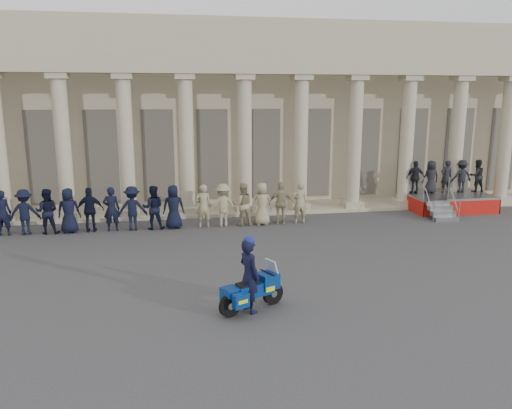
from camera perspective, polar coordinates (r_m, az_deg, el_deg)
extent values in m
plane|color=#39393B|center=(15.37, -1.74, -8.01)|extent=(90.00, 90.00, 0.00)
cube|color=tan|center=(29.37, -5.88, 10.52)|extent=(40.00, 10.00, 9.00)
cube|color=tan|center=(23.76, -4.65, -0.59)|extent=(40.00, 2.60, 0.15)
cube|color=tan|center=(22.43, -4.77, 15.92)|extent=(35.80, 1.00, 1.00)
cube|color=tan|center=(22.53, -4.82, 18.71)|extent=(35.80, 1.00, 1.20)
cube|color=tan|center=(23.94, -26.73, -1.22)|extent=(0.90, 0.90, 0.30)
cube|color=tan|center=(23.30, -20.62, -1.03)|extent=(0.90, 0.90, 0.30)
cylinder|color=tan|center=(22.85, -21.17, 6.19)|extent=(0.64, 0.64, 5.60)
cube|color=tan|center=(22.77, -21.74, 13.51)|extent=(0.85, 0.85, 0.24)
cube|color=tan|center=(22.93, -14.24, -0.82)|extent=(0.90, 0.90, 0.30)
cylinder|color=tan|center=(22.47, -14.63, 6.53)|extent=(0.64, 0.64, 5.60)
cube|color=tan|center=(22.40, -15.04, 13.98)|extent=(0.85, 0.85, 0.24)
cube|color=tan|center=(22.86, -7.73, -0.59)|extent=(0.90, 0.90, 0.30)
cylinder|color=tan|center=(22.40, -7.95, 6.79)|extent=(0.64, 0.64, 5.60)
cube|color=tan|center=(22.32, -8.17, 14.27)|extent=(0.85, 0.85, 0.24)
cube|color=tan|center=(23.08, -1.27, -0.36)|extent=(0.90, 0.90, 0.30)
cylinder|color=tan|center=(22.62, -1.30, 6.95)|extent=(0.64, 0.64, 5.60)
cube|color=tan|center=(22.55, -1.34, 14.36)|extent=(0.85, 0.85, 0.24)
cube|color=tan|center=(23.58, 4.99, -0.13)|extent=(0.90, 0.90, 0.30)
cylinder|color=tan|center=(23.14, 5.13, 7.02)|extent=(0.64, 0.64, 5.60)
cube|color=tan|center=(23.07, 5.27, 14.27)|extent=(0.85, 0.85, 0.24)
cube|color=tan|center=(24.36, 10.93, 0.08)|extent=(0.90, 0.90, 0.30)
cylinder|color=tan|center=(23.93, 11.21, 7.01)|extent=(0.64, 0.64, 5.60)
cube|color=tan|center=(23.86, 11.50, 14.01)|extent=(0.85, 0.85, 0.24)
cube|color=tan|center=(25.38, 16.44, 0.28)|extent=(0.90, 0.90, 0.30)
cylinder|color=tan|center=(24.96, 16.84, 6.93)|extent=(0.64, 0.64, 5.60)
cube|color=tan|center=(24.90, 17.26, 13.63)|extent=(0.85, 0.85, 0.24)
cube|color=tan|center=(26.61, 21.48, 0.47)|extent=(0.90, 0.90, 0.30)
cylinder|color=tan|center=(26.22, 21.98, 6.79)|extent=(0.64, 0.64, 5.60)
cube|color=tan|center=(26.15, 22.50, 13.16)|extent=(0.85, 0.85, 0.24)
cube|color=tan|center=(28.03, 26.05, 0.63)|extent=(0.90, 0.90, 0.30)
cylinder|color=tan|center=(27.66, 26.61, 6.63)|extent=(0.64, 0.64, 5.60)
cube|color=tan|center=(27.60, 27.20, 12.66)|extent=(0.85, 0.85, 0.24)
cube|color=black|center=(25.16, -23.06, 4.91)|extent=(1.30, 0.12, 4.20)
cube|color=black|center=(24.68, -17.17, 5.22)|extent=(1.30, 0.12, 4.20)
cube|color=black|center=(24.48, -11.10, 5.48)|extent=(1.30, 0.12, 4.20)
cube|color=black|center=(24.55, -5.00, 5.67)|extent=(1.30, 0.12, 4.20)
cube|color=black|center=(24.89, 1.01, 5.80)|extent=(1.30, 0.12, 4.20)
cube|color=black|center=(25.49, 6.79, 5.87)|extent=(1.30, 0.12, 4.20)
cube|color=black|center=(26.34, 12.26, 5.88)|extent=(1.30, 0.12, 4.20)
cube|color=black|center=(27.41, 17.34, 5.84)|extent=(1.30, 0.12, 4.20)
cube|color=black|center=(28.67, 22.01, 5.77)|extent=(1.30, 0.12, 4.20)
cube|color=black|center=(30.11, 26.26, 5.66)|extent=(1.30, 0.12, 4.20)
imported|color=black|center=(21.73, -27.00, -0.86)|extent=(0.66, 0.43, 1.81)
imported|color=black|center=(21.50, -24.91, -0.79)|extent=(1.17, 0.67, 1.81)
imported|color=black|center=(21.29, -22.78, -0.72)|extent=(0.88, 0.68, 1.81)
imported|color=black|center=(21.11, -20.62, -0.65)|extent=(0.88, 0.57, 1.81)
imported|color=black|center=(20.97, -18.42, -0.58)|extent=(1.06, 0.44, 1.81)
imported|color=black|center=(20.86, -16.19, -0.50)|extent=(0.66, 0.43, 1.81)
imported|color=black|center=(20.77, -13.94, -0.43)|extent=(1.17, 0.67, 1.81)
imported|color=black|center=(20.72, -11.68, -0.35)|extent=(0.88, 0.68, 1.81)
imported|color=black|center=(20.71, -9.41, -0.27)|extent=(0.88, 0.57, 1.81)
imported|color=gray|center=(20.74, -6.03, -0.15)|extent=(0.66, 0.43, 1.81)
imported|color=gray|center=(20.81, -3.77, -0.07)|extent=(1.17, 0.67, 1.81)
imported|color=gray|center=(20.90, -1.53, 0.01)|extent=(0.88, 0.68, 1.81)
imported|color=gray|center=(21.03, 0.68, 0.09)|extent=(0.88, 0.57, 1.81)
imported|color=gray|center=(21.19, 2.87, 0.16)|extent=(1.06, 0.44, 1.81)
imported|color=gray|center=(21.38, 5.02, 0.24)|extent=(0.66, 0.43, 1.81)
cube|color=gray|center=(25.72, 21.01, 1.09)|extent=(3.83, 2.74, 0.10)
cube|color=#A9140D|center=(24.67, 22.51, -0.39)|extent=(3.83, 0.04, 0.68)
cube|color=#A9140D|center=(24.89, 17.18, 0.10)|extent=(0.04, 2.74, 0.68)
cube|color=#A9140D|center=(26.80, 24.45, 0.38)|extent=(0.04, 2.74, 0.68)
cube|color=gray|center=(23.28, 20.90, -1.58)|extent=(1.10, 0.28, 0.19)
cube|color=gray|center=(23.47, 20.59, -0.96)|extent=(1.10, 0.28, 0.19)
cube|color=gray|center=(23.66, 20.29, -0.35)|extent=(1.10, 0.28, 0.19)
cube|color=gray|center=(23.86, 20.00, 0.25)|extent=(1.10, 0.28, 0.19)
cylinder|color=gray|center=(26.76, 19.68, 2.79)|extent=(3.83, 0.04, 0.04)
imported|color=black|center=(24.99, 17.76, 2.97)|extent=(0.92, 0.38, 1.57)
imported|color=black|center=(25.36, 19.37, 2.99)|extent=(0.77, 0.50, 1.57)
imported|color=black|center=(25.76, 20.93, 3.01)|extent=(0.57, 0.38, 1.57)
imported|color=black|center=(26.17, 22.44, 3.02)|extent=(1.02, 0.58, 1.57)
imported|color=black|center=(26.60, 23.91, 3.03)|extent=(0.77, 0.60, 1.57)
cylinder|color=black|center=(13.20, 1.94, -10.12)|extent=(0.58, 0.37, 0.58)
cylinder|color=black|center=(12.50, -2.99, -11.46)|extent=(0.58, 0.37, 0.58)
cube|color=navy|center=(12.76, -0.29, -9.67)|extent=(1.08, 0.78, 0.34)
cube|color=navy|center=(12.95, 1.33, -8.66)|extent=(0.64, 0.63, 0.40)
cube|color=silver|center=(13.03, 1.32, -9.50)|extent=(0.29, 0.32, 0.11)
cube|color=#B2BFCC|center=(12.94, 1.87, -7.27)|extent=(0.35, 0.45, 0.47)
cube|color=black|center=(12.60, -0.95, -9.10)|extent=(0.65, 0.52, 0.09)
cube|color=navy|center=(12.39, -2.83, -10.02)|extent=(0.41, 0.41, 0.19)
cube|color=navy|center=(12.27, -1.74, -10.92)|extent=(0.44, 0.35, 0.35)
cube|color=#DEE30B|center=(12.27, -1.74, -10.92)|extent=(0.33, 0.31, 0.09)
cube|color=navy|center=(12.71, -3.19, -10.09)|extent=(0.44, 0.35, 0.35)
cube|color=#DEE30B|center=(12.71, -3.19, -10.09)|extent=(0.33, 0.31, 0.09)
cylinder|color=silver|center=(12.80, -2.50, -10.98)|extent=(0.52, 0.31, 0.09)
cylinder|color=black|center=(12.88, 1.33, -7.78)|extent=(0.30, 0.57, 0.03)
imported|color=black|center=(12.55, -0.79, -8.12)|extent=(0.71, 0.82, 1.89)
sphere|color=navy|center=(12.27, -0.80, -4.20)|extent=(0.28, 0.28, 0.28)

